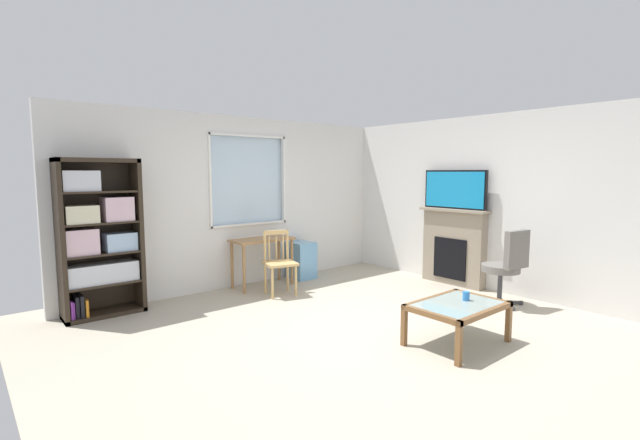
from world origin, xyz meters
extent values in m
cube|color=#B2A893|center=(0.00, 0.00, -0.01)|extent=(6.22, 6.19, 0.02)
cube|color=silver|center=(0.00, 2.60, 0.46)|extent=(5.22, 0.12, 0.91)
cube|color=silver|center=(0.00, 2.60, 2.41)|extent=(5.22, 0.12, 0.27)
cube|color=silver|center=(-1.56, 2.60, 1.60)|extent=(2.10, 0.12, 1.37)
cube|color=silver|center=(1.69, 2.60, 1.60)|extent=(1.83, 0.12, 1.37)
cube|color=silver|center=(0.13, 2.61, 1.60)|extent=(1.28, 0.02, 1.37)
cube|color=white|center=(0.13, 2.54, 0.93)|extent=(1.34, 0.06, 0.03)
cube|color=white|center=(0.13, 2.54, 2.27)|extent=(1.34, 0.06, 0.03)
cube|color=white|center=(-0.51, 2.54, 1.60)|extent=(0.03, 0.06, 1.37)
cube|color=white|center=(0.78, 2.54, 1.60)|extent=(0.03, 0.06, 1.37)
cube|color=silver|center=(2.67, 0.00, 1.27)|extent=(0.12, 5.39, 2.55)
cube|color=#2D2319|center=(-2.45, 2.35, 0.94)|extent=(0.05, 0.38, 1.88)
cube|color=#2D2319|center=(-1.60, 2.35, 0.94)|extent=(0.05, 0.38, 1.88)
cube|color=#2D2319|center=(-2.02, 2.35, 1.86)|extent=(0.90, 0.38, 0.05)
cube|color=#2D2319|center=(-2.02, 2.35, 0.03)|extent=(0.90, 0.38, 0.05)
cube|color=#2D2319|center=(-2.02, 2.53, 0.94)|extent=(0.90, 0.02, 1.88)
cube|color=#2D2319|center=(-2.02, 2.35, 0.39)|extent=(0.85, 0.36, 0.02)
cube|color=#2D2319|center=(-2.02, 2.35, 0.76)|extent=(0.85, 0.36, 0.02)
cube|color=#2D2319|center=(-2.02, 2.35, 1.13)|extent=(0.85, 0.36, 0.02)
cube|color=#2D2319|center=(-2.02, 2.35, 1.49)|extent=(0.85, 0.36, 0.02)
cube|color=silver|center=(-2.02, 2.34, 0.52)|extent=(0.77, 0.28, 0.24)
cube|color=beige|center=(-2.24, 2.34, 0.92)|extent=(0.35, 0.28, 0.30)
cube|color=#9EBCDB|center=(-1.81, 2.34, 0.88)|extent=(0.35, 0.27, 0.22)
cube|color=beige|center=(-2.22, 2.34, 1.24)|extent=(0.35, 0.31, 0.21)
cube|color=beige|center=(-1.82, 2.34, 1.28)|extent=(0.32, 0.30, 0.29)
cube|color=silver|center=(-2.21, 2.34, 1.62)|extent=(0.39, 0.29, 0.24)
cube|color=purple|center=(-2.40, 2.33, 0.16)|extent=(0.02, 0.29, 0.21)
cube|color=purple|center=(-2.37, 2.33, 0.15)|extent=(0.02, 0.22, 0.19)
cube|color=black|center=(-2.33, 2.33, 0.17)|extent=(0.04, 0.22, 0.25)
cube|color=black|center=(-2.28, 2.33, 0.18)|extent=(0.04, 0.26, 0.25)
cube|color=orange|center=(-2.24, 2.33, 0.15)|extent=(0.03, 0.29, 0.20)
cube|color=#A37547|center=(0.17, 2.25, 0.72)|extent=(0.94, 0.45, 0.03)
cylinder|color=#A37547|center=(-0.25, 2.07, 0.35)|extent=(0.04, 0.04, 0.70)
cylinder|color=#A37547|center=(0.59, 2.07, 0.35)|extent=(0.04, 0.04, 0.70)
cylinder|color=#A37547|center=(-0.25, 2.42, 0.35)|extent=(0.04, 0.04, 0.70)
cylinder|color=#A37547|center=(0.59, 2.42, 0.35)|extent=(0.04, 0.04, 0.70)
cube|color=tan|center=(0.12, 1.70, 0.45)|extent=(0.51, 0.50, 0.04)
cylinder|color=tan|center=(-0.09, 1.59, 0.22)|extent=(0.04, 0.04, 0.43)
cylinder|color=tan|center=(0.24, 1.50, 0.22)|extent=(0.04, 0.04, 0.43)
cylinder|color=tan|center=(-0.01, 1.89, 0.22)|extent=(0.04, 0.04, 0.43)
cylinder|color=tan|center=(0.32, 1.81, 0.22)|extent=(0.04, 0.04, 0.43)
cylinder|color=tan|center=(-0.01, 1.89, 0.68)|extent=(0.04, 0.04, 0.45)
cylinder|color=tan|center=(0.32, 1.81, 0.68)|extent=(0.04, 0.04, 0.45)
cube|color=tan|center=(0.16, 1.85, 0.87)|extent=(0.36, 0.13, 0.06)
cylinder|color=tan|center=(0.06, 1.88, 0.65)|extent=(0.02, 0.02, 0.35)
cylinder|color=tan|center=(0.16, 1.85, 0.65)|extent=(0.02, 0.02, 0.35)
cylinder|color=tan|center=(0.26, 1.82, 0.65)|extent=(0.02, 0.02, 0.35)
cube|color=#72ADDB|center=(0.95, 2.30, 0.30)|extent=(0.35, 0.40, 0.59)
cube|color=gray|center=(2.52, 0.49, 0.56)|extent=(0.18, 1.01, 1.13)
cube|color=black|center=(2.43, 0.49, 0.41)|extent=(0.03, 0.55, 0.62)
cube|color=gray|center=(2.50, 0.49, 1.15)|extent=(0.26, 1.11, 0.04)
cube|color=black|center=(2.50, 0.49, 1.46)|extent=(0.05, 1.04, 0.59)
cube|color=#198CCC|center=(2.47, 0.49, 1.46)|extent=(0.01, 0.99, 0.54)
cylinder|color=slate|center=(2.06, -0.51, 0.48)|extent=(0.48, 0.48, 0.09)
cube|color=slate|center=(2.03, -0.73, 0.76)|extent=(0.41, 0.14, 0.48)
cylinder|color=#38383D|center=(2.06, -0.51, 0.24)|extent=(0.06, 0.06, 0.42)
cube|color=#38383D|center=(1.92, -0.49, 0.03)|extent=(0.28, 0.08, 0.03)
cylinder|color=#38383D|center=(1.78, -0.47, 0.03)|extent=(0.05, 0.05, 0.05)
cube|color=#38383D|center=(2.00, -0.64, 0.03)|extent=(0.16, 0.27, 0.03)
cylinder|color=#38383D|center=(1.93, -0.76, 0.03)|extent=(0.05, 0.05, 0.05)
cube|color=#38383D|center=(2.16, -0.61, 0.03)|extent=(0.22, 0.22, 0.03)
cylinder|color=#38383D|center=(2.26, -0.71, 0.03)|extent=(0.05, 0.05, 0.05)
cube|color=#38383D|center=(2.18, -0.45, 0.03)|extent=(0.27, 0.16, 0.03)
cylinder|color=#38383D|center=(2.31, -0.38, 0.03)|extent=(0.05, 0.05, 0.05)
cube|color=#38383D|center=(2.04, -0.37, 0.03)|extent=(0.08, 0.28, 0.03)
cylinder|color=#38383D|center=(2.02, -0.23, 0.03)|extent=(0.05, 0.05, 0.05)
cube|color=#8C9E99|center=(0.47, -0.91, 0.41)|extent=(0.85, 0.57, 0.02)
cube|color=brown|center=(0.47, -1.21, 0.39)|extent=(0.95, 0.05, 0.05)
cube|color=brown|center=(0.47, -0.60, 0.39)|extent=(0.95, 0.05, 0.05)
cube|color=brown|center=(0.02, -0.91, 0.39)|extent=(0.05, 0.67, 0.05)
cube|color=brown|center=(0.91, -0.91, 0.39)|extent=(0.05, 0.67, 0.05)
cube|color=brown|center=(0.02, -1.21, 0.18)|extent=(0.05, 0.05, 0.37)
cube|color=brown|center=(0.91, -1.21, 0.18)|extent=(0.05, 0.05, 0.37)
cube|color=brown|center=(0.02, -0.60, 0.18)|extent=(0.05, 0.05, 0.37)
cube|color=brown|center=(0.91, -0.60, 0.18)|extent=(0.05, 0.05, 0.37)
cylinder|color=#337FD6|center=(0.63, -0.90, 0.46)|extent=(0.07, 0.07, 0.09)
camera|label=1|loc=(-3.34, -3.31, 1.72)|focal=24.71mm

